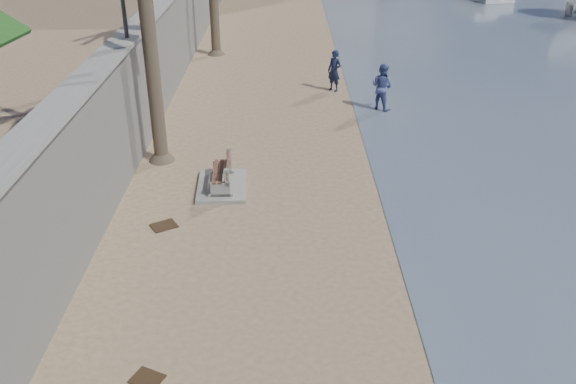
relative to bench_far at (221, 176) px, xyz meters
name	(u,v)px	position (x,y,z in m)	size (l,w,h in m)	color
seawall	(174,37)	(-2.87, 10.43, 1.39)	(0.45, 70.00, 3.50)	gray
bench_far	(221,176)	(0.00, 0.00, 0.00)	(1.43, 2.02, 0.82)	gray
person_a	(334,68)	(3.74, 8.60, 0.59)	(0.68, 0.46, 1.89)	#151D3C
person_b	(382,84)	(5.33, 6.43, 0.59)	(0.92, 0.71, 1.90)	#455390
debris_c	(164,226)	(-1.25, -2.09, -0.34)	(0.60, 0.48, 0.03)	#382616
debris_d	(147,379)	(-0.63, -7.29, -0.34)	(0.53, 0.42, 0.03)	#382616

